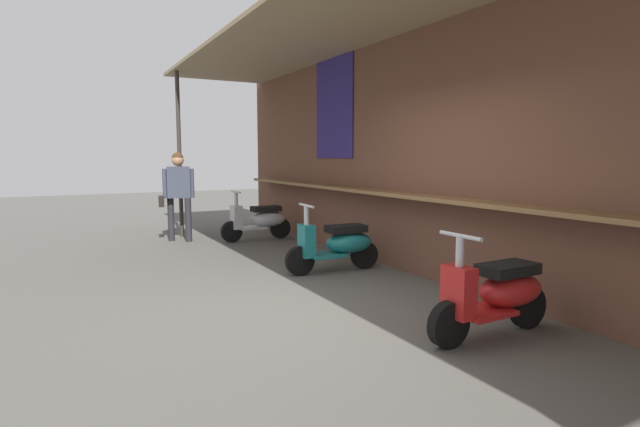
# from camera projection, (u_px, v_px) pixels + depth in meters

# --- Properties ---
(ground_plane) EXTENTS (36.64, 36.64, 0.00)m
(ground_plane) POSITION_uv_depth(u_px,v_px,m) (317.00, 310.00, 5.15)
(ground_plane) COLOR #56544F
(market_stall_facade) EXTENTS (13.09, 2.41, 3.49)m
(market_stall_facade) POSITION_uv_depth(u_px,v_px,m) (455.00, 129.00, 5.80)
(market_stall_facade) COLOR brown
(market_stall_facade) RESTS_ON ground_plane
(scooter_silver) EXTENTS (0.46, 1.40, 0.97)m
(scooter_silver) POSITION_uv_depth(u_px,v_px,m) (260.00, 220.00, 9.41)
(scooter_silver) COLOR #B2B5BA
(scooter_silver) RESTS_ON ground_plane
(scooter_teal) EXTENTS (0.49, 1.40, 0.97)m
(scooter_teal) POSITION_uv_depth(u_px,v_px,m) (338.00, 244.00, 6.82)
(scooter_teal) COLOR #197075
(scooter_teal) RESTS_ON ground_plane
(scooter_red) EXTENTS (0.46, 1.40, 0.97)m
(scooter_red) POSITION_uv_depth(u_px,v_px,m) (498.00, 293.00, 4.37)
(scooter_red) COLOR red
(scooter_red) RESTS_ON ground_plane
(shopper_with_handbag) EXTENTS (0.37, 0.67, 1.68)m
(shopper_with_handbag) POSITION_uv_depth(u_px,v_px,m) (178.00, 187.00, 9.18)
(shopper_with_handbag) COLOR #232328
(shopper_with_handbag) RESTS_ON ground_plane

